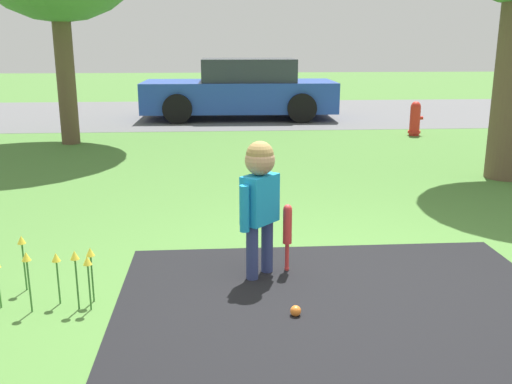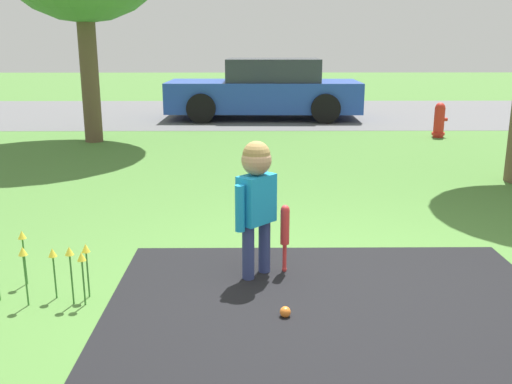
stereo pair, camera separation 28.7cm
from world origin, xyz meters
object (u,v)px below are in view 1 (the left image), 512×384
at_px(child, 260,190).
at_px(baseball_bat, 287,228).
at_px(parked_car, 241,90).
at_px(sports_ball, 296,311).
at_px(fire_hydrant, 415,119).

distance_m(child, baseball_bat, 0.41).
distance_m(child, parked_car, 9.36).
relative_size(sports_ball, fire_hydrant, 0.11).
height_order(child, baseball_bat, child).
bearing_deg(fire_hydrant, sports_ball, -114.61).
bearing_deg(sports_ball, fire_hydrant, 65.39).
distance_m(sports_ball, fire_hydrant, 7.98).
xyz_separation_m(sports_ball, parked_car, (0.12, 10.06, 0.61)).
bearing_deg(fire_hydrant, baseball_bat, -116.87).
xyz_separation_m(baseball_bat, parked_car, (0.08, 9.28, 0.30)).
xyz_separation_m(baseball_bat, fire_hydrant, (3.28, 6.48, -0.03)).
height_order(baseball_bat, sports_ball, baseball_bat).
relative_size(baseball_bat, fire_hydrant, 0.84).
height_order(sports_ball, parked_car, parked_car).
relative_size(baseball_bat, sports_ball, 7.44).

